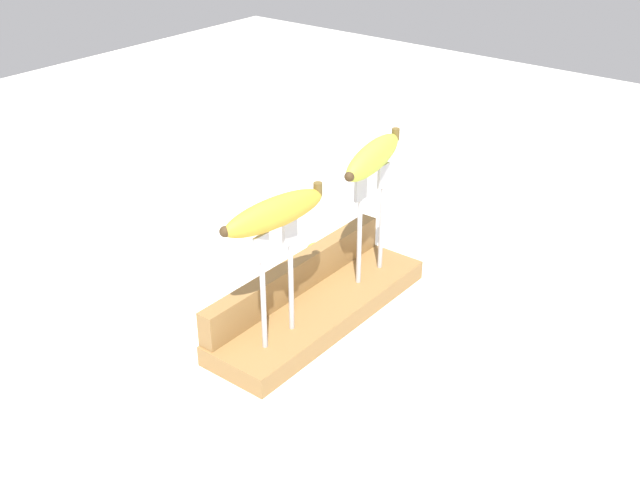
{
  "coord_description": "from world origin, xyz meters",
  "views": [
    {
      "loc": [
        -0.75,
        -0.59,
        0.64
      ],
      "look_at": [
        0.0,
        0.0,
        0.13
      ],
      "focal_mm": 43.37,
      "sensor_mm": 36.0,
      "label": 1
    }
  ],
  "objects": [
    {
      "name": "ground_plane",
      "position": [
        0.0,
        0.0,
        0.0
      ],
      "size": [
        3.0,
        3.0,
        0.0
      ],
      "primitive_type": "plane",
      "color": "silver"
    },
    {
      "name": "wooden_board",
      "position": [
        0.0,
        0.0,
        0.02
      ],
      "size": [
        0.38,
        0.12,
        0.03
      ],
      "primitive_type": "cube",
      "color": "olive",
      "rests_on": "ground"
    },
    {
      "name": "board_backstop",
      "position": [
        0.0,
        0.04,
        0.06
      ],
      "size": [
        0.38,
        0.03,
        0.05
      ],
      "primitive_type": "cube",
      "color": "olive",
      "rests_on": "wooden_board"
    },
    {
      "name": "fork_stand_left",
      "position": [
        -0.11,
        -0.01,
        0.13
      ],
      "size": [
        0.08,
        0.01,
        0.17
      ],
      "color": "#B2B2B7",
      "rests_on": "wooden_board"
    },
    {
      "name": "fork_stand_right",
      "position": [
        0.11,
        -0.01,
        0.13
      ],
      "size": [
        0.08,
        0.01,
        0.17
      ],
      "color": "#B2B2B7",
      "rests_on": "wooden_board"
    },
    {
      "name": "banana_raised_left",
      "position": [
        -0.11,
        -0.01,
        0.22
      ],
      "size": [
        0.16,
        0.06,
        0.04
      ],
      "color": "gold",
      "rests_on": "fork_stand_left"
    },
    {
      "name": "banana_raised_right",
      "position": [
        0.11,
        -0.01,
        0.22
      ],
      "size": [
        0.17,
        0.07,
        0.04
      ],
      "color": "#B2C138",
      "rests_on": "fork_stand_right"
    },
    {
      "name": "fork_fallen_near",
      "position": [
        0.26,
        0.18,
        0.0
      ],
      "size": [
        0.14,
        0.14,
        0.01
      ],
      "color": "#B2B2B7",
      "rests_on": "ground"
    },
    {
      "name": "banana_chunk_near",
      "position": [
        0.11,
        0.1,
        0.02
      ],
      "size": [
        0.07,
        0.06,
        0.04
      ],
      "color": "gold",
      "rests_on": "ground"
    }
  ]
}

